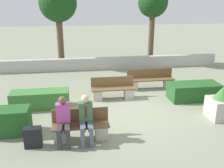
% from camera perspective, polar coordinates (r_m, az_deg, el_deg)
% --- Properties ---
extents(ground_plane, '(60.00, 60.00, 0.00)m').
position_cam_1_polar(ground_plane, '(8.96, 3.73, -6.33)').
color(ground_plane, gray).
extents(perimeter_wall, '(12.88, 0.30, 0.67)m').
position_cam_1_polar(perimeter_wall, '(14.20, -1.03, 4.77)').
color(perimeter_wall, '#B7B2A8').
rests_on(perimeter_wall, ground_plane).
extents(bench_front, '(1.61, 0.48, 0.85)m').
position_cam_1_polar(bench_front, '(7.26, -7.12, -10.03)').
color(bench_front, brown).
rests_on(bench_front, ground_plane).
extents(bench_left_side, '(1.73, 0.48, 0.85)m').
position_cam_1_polar(bench_left_side, '(9.97, 0.23, -1.57)').
color(bench_left_side, brown).
rests_on(bench_left_side, ground_plane).
extents(bench_right_side, '(2.07, 0.49, 0.85)m').
position_cam_1_polar(bench_right_side, '(11.23, 8.78, 0.67)').
color(bench_right_side, brown).
rests_on(bench_right_side, ground_plane).
extents(person_seated_man, '(0.38, 0.64, 1.35)m').
position_cam_1_polar(person_seated_man, '(6.95, -5.97, -7.40)').
color(person_seated_man, '#515B70').
rests_on(person_seated_man, ground_plane).
extents(person_seated_woman, '(0.38, 0.64, 1.34)m').
position_cam_1_polar(person_seated_woman, '(6.96, -11.09, -7.70)').
color(person_seated_woman, '#333338').
rests_on(person_seated_woman, ground_plane).
extents(hedge_block_near_left, '(1.32, 0.67, 0.79)m').
position_cam_1_polar(hedge_block_near_left, '(8.04, -22.91, -7.89)').
color(hedge_block_near_left, '#235623').
rests_on(hedge_block_near_left, ground_plane).
extents(hedge_block_near_right, '(1.96, 0.89, 0.65)m').
position_cam_1_polar(hedge_block_near_right, '(10.43, 18.21, -1.60)').
color(hedge_block_near_right, '#235623').
rests_on(hedge_block_near_right, ground_plane).
extents(hedge_block_mid_left, '(2.08, 0.70, 0.64)m').
position_cam_1_polar(hedge_block_mid_left, '(9.52, -16.07, -3.40)').
color(hedge_block_mid_left, '#3D7A38').
rests_on(hedge_block_mid_left, ground_plane).
extents(planter_corner_left, '(0.80, 0.80, 1.12)m').
position_cam_1_polar(planter_corner_left, '(9.08, 23.73, -4.24)').
color(planter_corner_left, '#B7B2A8').
rests_on(planter_corner_left, ground_plane).
extents(suitcase, '(0.46, 0.24, 0.78)m').
position_cam_1_polar(suitcase, '(7.18, -17.61, -11.52)').
color(suitcase, black).
rests_on(suitcase, ground_plane).
extents(tree_leftmost, '(2.09, 2.09, 4.64)m').
position_cam_1_polar(tree_leftmost, '(14.70, -12.27, 17.34)').
color(tree_leftmost, brown).
rests_on(tree_leftmost, ground_plane).
extents(tree_center_left, '(1.71, 1.71, 4.47)m').
position_cam_1_polar(tree_center_left, '(15.07, 9.32, 17.47)').
color(tree_center_left, brown).
rests_on(tree_center_left, ground_plane).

